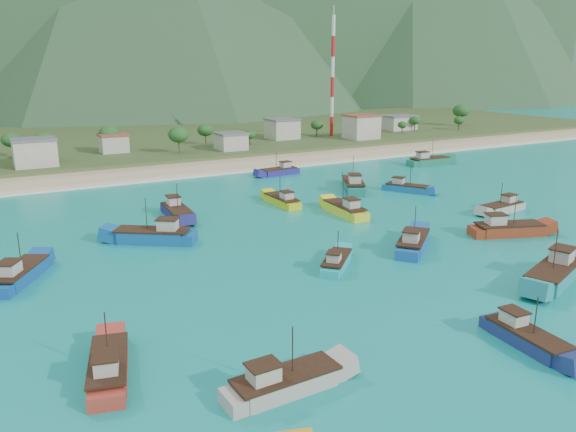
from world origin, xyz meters
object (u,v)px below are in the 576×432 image
boat_6 (429,161)px  boat_20 (19,276)px  boat_21 (406,189)px  boat_31 (282,201)px  boat_8 (526,339)px  boat_13 (284,384)px  boat_29 (279,172)px  boat_24 (345,210)px  boat_5 (336,263)px  boat_16 (502,208)px  boat_23 (413,244)px  radio_tower (332,77)px  boat_18 (177,213)px  boat_14 (109,369)px  boat_10 (353,186)px  boat_7 (508,230)px  boat_26 (554,275)px  boat_1 (154,236)px

boat_6 → boat_20: bearing=-66.7°
boat_21 → boat_31: (-28.45, 2.74, 0.03)m
boat_8 → boat_31: size_ratio=0.98×
boat_13 → boat_29: boat_13 is taller
boat_8 → boat_24: boat_24 is taller
boat_5 → boat_16: 43.62m
boat_23 → boat_29: size_ratio=1.04×
radio_tower → boat_18: bearing=-138.0°
boat_13 → boat_18: 57.83m
boat_5 → boat_23: size_ratio=0.75×
boat_14 → boat_21: bearing=46.0°
boat_16 → boat_18: 59.01m
boat_6 → boat_10: boat_10 is taller
boat_5 → boat_16: bearing=57.8°
boat_6 → boat_14: size_ratio=1.14×
boat_14 → boat_7: bearing=24.7°
boat_5 → boat_20: 40.29m
boat_20 → boat_26: 66.58m
boat_8 → boat_20: size_ratio=0.88×
radio_tower → boat_20: radio_tower is taller
boat_6 → boat_13: (-85.14, -75.12, -0.19)m
boat_1 → boat_18: size_ratio=1.08×
boat_29 → boat_1: bearing=126.1°
boat_20 → boat_31: size_ratio=1.11×
boat_14 → boat_24: boat_24 is taller
boat_13 → boat_14: (-12.19, 9.42, 0.00)m
boat_14 → boat_29: boat_14 is taller
boat_16 → boat_20: boat_20 is taller
boat_13 → boat_29: 93.52m
boat_6 → boat_20: size_ratio=1.10×
boat_16 → boat_20: 80.27m
boat_29 → boat_16: bearing=-165.5°
boat_31 → boat_8: bearing=-96.2°
boat_29 → boat_26: bearing=171.8°
boat_5 → boat_16: boat_16 is taller
boat_1 → boat_21: bearing=-47.2°
boat_7 → boat_10: (-2.30, 38.55, 0.11)m
boat_24 → boat_29: bearing=83.4°
boat_5 → boat_23: 13.98m
boat_18 → boat_20: boat_18 is taller
boat_16 → boat_23: bearing=100.4°
boat_20 → boat_29: 75.94m
boat_10 → boat_14: (-61.75, -50.37, -0.25)m
boat_8 → boat_31: bearing=-90.8°
radio_tower → boat_7: bearing=-109.2°
boat_8 → boat_21: size_ratio=1.00×
boat_6 → boat_21: size_ratio=1.25×
boat_31 → boat_1: bearing=-159.3°
boat_16 → radio_tower: bearing=-21.2°
radio_tower → boat_8: size_ratio=4.05×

